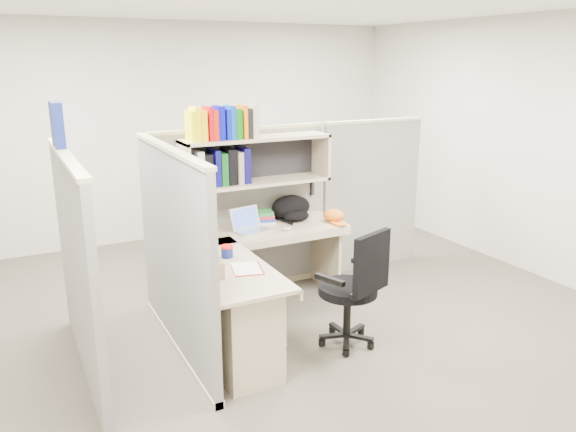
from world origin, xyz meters
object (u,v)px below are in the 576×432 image
backpack (293,208)px  snack_canister (227,251)px  desk (250,301)px  laptop (252,220)px  task_chair (352,306)px

backpack → snack_canister: size_ratio=4.05×
desk → backpack: size_ratio=4.40×
backpack → desk: bearing=-124.1°
desk → snack_canister: bearing=108.2°
laptop → snack_canister: (-0.45, -0.54, -0.06)m
desk → task_chair: (0.76, -0.28, -0.09)m
laptop → snack_canister: size_ratio=3.07×
laptop → backpack: (0.51, 0.17, 0.01)m
task_chair → snack_canister: bearing=147.7°
backpack → snack_canister: (-0.96, -0.71, -0.07)m
snack_canister → task_chair: size_ratio=0.10×
desk → laptop: (0.37, 0.80, 0.40)m
backpack → task_chair: 1.34m
backpack → snack_canister: bearing=-135.2°
desk → laptop: size_ratio=5.79×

